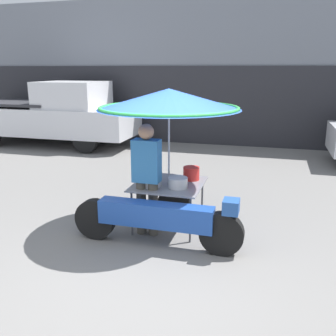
% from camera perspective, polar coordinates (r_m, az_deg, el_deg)
% --- Properties ---
extents(ground_plane, '(36.00, 36.00, 0.00)m').
position_cam_1_polar(ground_plane, '(4.71, -3.27, -14.81)').
color(ground_plane, slate).
extents(shopfront_building, '(28.00, 2.06, 4.43)m').
position_cam_1_polar(shopfront_building, '(12.67, 9.92, 14.17)').
color(shopfront_building, gray).
rests_on(shopfront_building, ground).
extents(vendor_motorcycle_cart, '(2.35, 2.03, 2.07)m').
position_cam_1_polar(vendor_motorcycle_cart, '(5.26, -0.03, 7.20)').
color(vendor_motorcycle_cart, black).
rests_on(vendor_motorcycle_cart, ground).
extents(vendor_person, '(0.38, 0.22, 1.61)m').
position_cam_1_polar(vendor_person, '(5.24, -3.26, -0.95)').
color(vendor_person, '#4C473D').
rests_on(vendor_person, ground).
extents(pickup_truck, '(5.45, 1.84, 1.95)m').
position_cam_1_polar(pickup_truck, '(12.18, -17.12, 7.73)').
color(pickup_truck, black).
rests_on(pickup_truck, ground).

